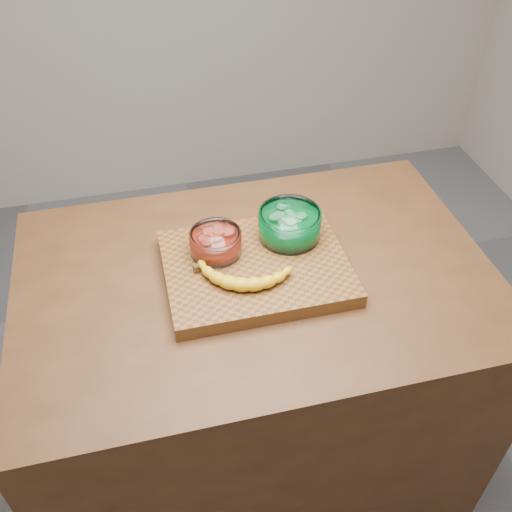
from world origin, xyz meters
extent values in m
plane|color=#5B5B60|center=(0.00, 0.00, 0.00)|extent=(3.50, 3.50, 0.00)
cube|color=#4D2C17|center=(0.00, 0.00, 0.45)|extent=(1.20, 0.80, 0.90)
cube|color=brown|center=(0.00, 0.00, 0.92)|extent=(0.45, 0.35, 0.04)
cylinder|color=white|center=(-0.09, 0.06, 0.97)|extent=(0.13, 0.13, 0.06)
cylinder|color=red|center=(-0.09, 0.06, 0.96)|extent=(0.11, 0.11, 0.03)
cylinder|color=#FF6650|center=(-0.09, 0.06, 0.99)|extent=(0.10, 0.10, 0.02)
cylinder|color=white|center=(0.11, 0.08, 0.98)|extent=(0.16, 0.16, 0.07)
cylinder|color=#01812E|center=(0.11, 0.08, 0.97)|extent=(0.14, 0.14, 0.04)
cylinder|color=#5EC879|center=(0.11, 0.08, 1.00)|extent=(0.13, 0.13, 0.02)
camera|label=1|loc=(-0.24, -1.01, 1.89)|focal=40.00mm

